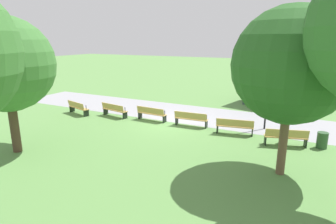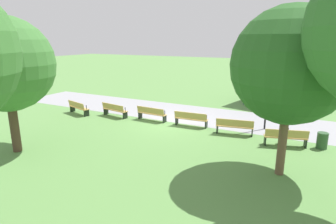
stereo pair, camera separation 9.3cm
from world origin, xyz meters
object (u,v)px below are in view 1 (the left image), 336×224
object	(u,v)px
bench_3	(191,119)
bench_5	(286,137)
bench_0	(78,107)
bench_4	(235,126)
bench_2	(151,113)
person_seated	(284,133)
lamp_post	(269,78)
kiosk	(272,84)
bench_1	(114,110)
trash_bin	(322,140)
tree_3	(6,65)
tree_2	(291,66)

from	to	relation	value
bench_3	bench_5	distance (m)	5.35
bench_0	bench_4	distance (m)	10.64
bench_2	bench_4	bearing A→B (deg)	0.02
person_seated	lamp_post	bearing A→B (deg)	102.15
bench_3	kiosk	world-z (taller)	kiosk
bench_1	bench_4	size ratio (longest dim) A/B	1.00
bench_5	bench_2	bearing A→B (deg)	157.28
trash_bin	bench_1	bearing A→B (deg)	179.65
bench_3	person_seated	size ratio (longest dim) A/B	1.66
bench_3	person_seated	world-z (taller)	person_seated
bench_2	bench_3	distance (m)	2.68
bench_4	tree_3	xyz separation A→B (m)	(-8.32, -6.84, 3.48)
trash_bin	tree_3	bearing A→B (deg)	-151.57
bench_3	trash_bin	xyz separation A→B (m)	(6.83, -0.38, -0.09)
bench_5	kiosk	world-z (taller)	kiosk
bench_0	bench_1	distance (m)	2.68
person_seated	bench_5	bearing A→B (deg)	-64.45
tree_3	bench_3	bearing A→B (deg)	51.60
tree_2	kiosk	bearing A→B (deg)	99.18
bench_1	kiosk	distance (m)	12.19
bench_3	bench_2	bearing A→B (deg)	176.75
bench_4	tree_3	world-z (taller)	tree_3
bench_1	bench_2	xyz separation A→B (m)	(2.66, 0.30, 0.00)
bench_1	bench_4	xyz separation A→B (m)	(8.01, 0.00, 0.00)
bench_4	kiosk	bearing A→B (deg)	75.20
bench_0	bench_5	distance (m)	13.23
bench_2	lamp_post	world-z (taller)	lamp_post
bench_5	tree_3	bearing A→B (deg)	-166.56
lamp_post	kiosk	bearing A→B (deg)	94.71
bench_3	bench_4	xyz separation A→B (m)	(2.66, -0.30, 0.00)
bench_0	bench_2	size ratio (longest dim) A/B	1.02
bench_3	bench_5	size ratio (longest dim) A/B	0.99
bench_1	kiosk	size ratio (longest dim) A/B	0.44
tree_2	lamp_post	bearing A→B (deg)	104.42
trash_bin	bench_5	bearing A→B (deg)	-161.35
bench_2	person_seated	size ratio (longest dim) A/B	1.66
bench_2	bench_4	xyz separation A→B (m)	(5.34, -0.30, 0.00)
bench_3	bench_4	bearing A→B (deg)	-9.72
bench_0	lamp_post	bearing A→B (deg)	27.49
bench_4	tree_3	distance (m)	11.32
bench_1	bench_5	xyz separation A→B (m)	(10.62, -0.60, 0.00)
bench_2	person_seated	world-z (taller)	person_seated
bench_2	lamp_post	distance (m)	7.22
bench_5	person_seated	size ratio (longest dim) A/B	1.68
bench_1	bench_3	size ratio (longest dim) A/B	1.01
bench_3	tree_3	distance (m)	9.75
person_seated	lamp_post	distance (m)	3.42
bench_5	lamp_post	xyz separation A→B (m)	(-1.32, 2.37, 2.43)
bench_4	bench_5	xyz separation A→B (m)	(2.61, -0.60, 0.00)
bench_2	kiosk	world-z (taller)	kiosk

